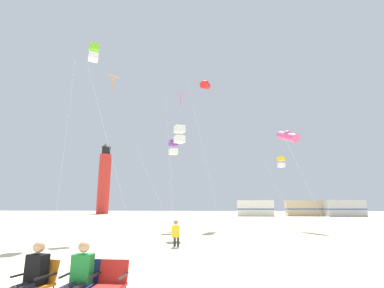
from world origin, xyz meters
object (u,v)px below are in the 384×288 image
camp_chair_navy (83,280)px  kite_tube_scarlet (205,85)px  kite_tube_rainbow (288,136)px  kite_diamond_orange (113,82)px  rv_van_white (255,208)px  camp_chair_red (110,281)px  lighthouse_distant (104,180)px  camp_chair_orange (38,280)px  kite_box_lime (93,53)px  kite_box_violet (173,147)px  spectator_orange_chair (32,275)px  rv_van_tan (304,208)px  rv_van_silver (345,208)px  kite_box_white (179,134)px  spectator_navy_chair (80,275)px  kite_box_gold (281,162)px  kite_flyer_standing (176,233)px  kite_diamond_magenta (180,101)px

camp_chair_navy → kite_tube_scarlet: (1.46, 21.26, 13.14)m
kite_tube_rainbow → kite_tube_scarlet: bearing=159.3°
kite_diamond_orange → rv_van_white: (13.96, 35.53, -8.80)m
camp_chair_red → kite_tube_scarlet: kite_tube_scarlet is taller
lighthouse_distant → rv_van_white: size_ratio=2.54×
camp_chair_orange → camp_chair_red: size_ratio=1.00×
kite_box_lime → kite_box_violet: kite_box_lime is taller
spectator_orange_chair → camp_chair_red: 1.33m
rv_van_tan → rv_van_silver: (6.08, -2.59, 0.00)m
kite_box_lime → camp_chair_navy: bearing=-63.5°
kite_diamond_orange → rv_van_tan: (22.94, 37.07, -8.80)m
kite_tube_rainbow → lighthouse_distant: 52.95m
camp_chair_red → lighthouse_distant: 65.56m
spectator_orange_chair → kite_diamond_orange: size_ratio=0.11×
camp_chair_orange → kite_box_white: kite_box_white is taller
spectator_navy_chair → kite_tube_scarlet: 25.10m
kite_box_white → kite_tube_scarlet: bearing=80.4°
camp_chair_orange → kite_box_white: (0.79, 12.82, 5.90)m
rv_van_silver → rv_van_white: bearing=174.7°
kite_diamond_orange → kite_box_gold: (14.02, 13.22, -3.77)m
camp_chair_navy → spectator_orange_chair: bearing=-164.0°
camp_chair_navy → camp_chair_red: 0.50m
rv_van_tan → spectator_orange_chair: bearing=-109.1°
camp_chair_orange → kite_tube_scarlet: (2.23, 21.35, 13.14)m
kite_flyer_standing → kite_diamond_orange: 11.81m
kite_tube_scarlet → kite_box_lime: 12.29m
rv_van_tan → kite_diamond_magenta: bearing=-123.3°
camp_chair_orange → kite_box_violet: bearing=103.9°
camp_chair_orange → camp_chair_red: (1.28, 0.08, 0.00)m
kite_box_gold → kite_diamond_magenta: kite_diamond_magenta is taller
kite_box_lime → kite_box_violet: (4.68, 5.37, -5.47)m
spectator_orange_chair → camp_chair_red: size_ratio=1.41×
spectator_navy_chair → kite_box_gold: size_ratio=0.17×
kite_diamond_orange → kite_box_violet: 6.82m
kite_box_lime → rv_van_white: kite_box_lime is taller
spectator_orange_chair → kite_diamond_magenta: 25.03m
kite_tube_scarlet → spectator_orange_chair: bearing=-96.0°
camp_chair_red → kite_box_gold: 27.83m
kite_flyer_standing → rv_van_white: 41.04m
camp_chair_red → kite_box_lime: bearing=119.9°
kite_box_violet → rv_van_tan: size_ratio=1.07×
kite_tube_scarlet → rv_van_white: 30.43m
spectator_navy_chair → rv_van_white: bearing=79.4°
camp_chair_orange → lighthouse_distant: size_ratio=0.05×
camp_chair_navy → lighthouse_distant: bearing=112.2°
rv_van_white → rv_van_tan: same height
kite_tube_rainbow → kite_diamond_orange: kite_diamond_orange is taller
kite_tube_rainbow → kite_box_gold: 7.23m
kite_box_gold → rv_van_tan: size_ratio=1.08×
kite_flyer_standing → rv_van_white: bearing=-103.7°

